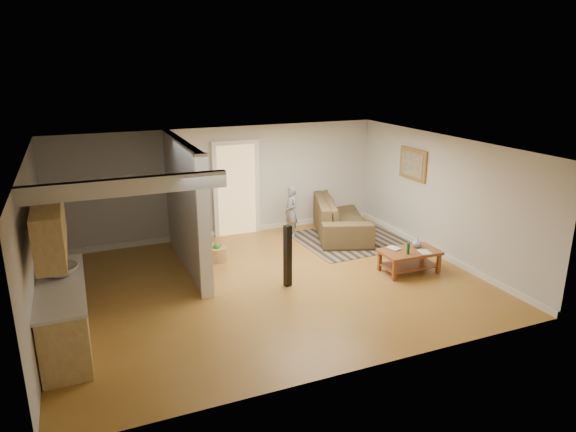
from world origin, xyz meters
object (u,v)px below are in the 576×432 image
object	(u,v)px
speaker_left	(288,256)
child	(291,235)
toy_basket	(217,253)
toddler	(203,242)
sofa	(339,231)
coffee_table	(410,255)
speaker_right	(184,225)
tv_console	(191,220)

from	to	relation	value
speaker_left	child	xyz separation A→B (m)	(1.15, 2.52, -0.57)
toy_basket	child	bearing A→B (deg)	22.54
speaker_left	toddler	bearing A→B (deg)	91.39
child	sofa	bearing A→B (deg)	79.66
child	toddler	world-z (taller)	child
coffee_table	speaker_right	size ratio (longest dim) A/B	1.27
speaker_left	toddler	world-z (taller)	speaker_left
tv_console	speaker_left	distance (m)	2.68
speaker_left	toy_basket	size ratio (longest dim) A/B	2.60
child	toy_basket	bearing A→B (deg)	-71.92
child	tv_console	bearing A→B (deg)	-91.25
toy_basket	child	distance (m)	2.17
tv_console	speaker_left	world-z (taller)	speaker_left
coffee_table	toy_basket	xyz separation A→B (m)	(-3.27, 2.00, -0.18)
coffee_table	tv_console	xyz separation A→B (m)	(-3.61, 2.70, 0.35)
coffee_table	speaker_left	size ratio (longest dim) A/B	0.99
tv_console	toddler	size ratio (longest dim) A/B	1.41
speaker_right	child	xyz separation A→B (m)	(2.40, -0.38, -0.45)
speaker_left	toy_basket	xyz separation A→B (m)	(-0.86, 1.69, -0.41)
coffee_table	child	bearing A→B (deg)	114.06
sofa	speaker_left	bearing A→B (deg)	155.60
tv_console	toddler	distance (m)	0.92
tv_console	child	size ratio (longest dim) A/B	1.07
coffee_table	sofa	bearing A→B (deg)	91.44
tv_console	child	world-z (taller)	tv_console
child	toddler	xyz separation A→B (m)	(-2.00, 0.38, 0.00)
coffee_table	toddler	xyz separation A→B (m)	(-3.27, 3.21, -0.34)
coffee_table	toddler	distance (m)	4.59
tv_console	speaker_right	size ratio (longest dim) A/B	1.40
sofa	speaker_left	distance (m)	3.40
sofa	tv_console	bearing A→B (deg)	110.03
tv_console	speaker_left	xyz separation A→B (m)	(1.19, -2.39, -0.12)
child	toddler	size ratio (longest dim) A/B	1.31
tv_console	toddler	world-z (taller)	tv_console
sofa	child	distance (m)	1.20
speaker_right	toy_basket	bearing A→B (deg)	-75.60
speaker_left	toddler	distance (m)	3.08
speaker_left	toddler	xyz separation A→B (m)	(-0.86, 2.90, -0.57)
sofa	toddler	size ratio (longest dim) A/B	3.21
toy_basket	child	xyz separation A→B (m)	(2.00, 0.83, -0.16)
tv_console	toddler	xyz separation A→B (m)	(0.34, 0.51, -0.69)
tv_console	sofa	bearing A→B (deg)	5.64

